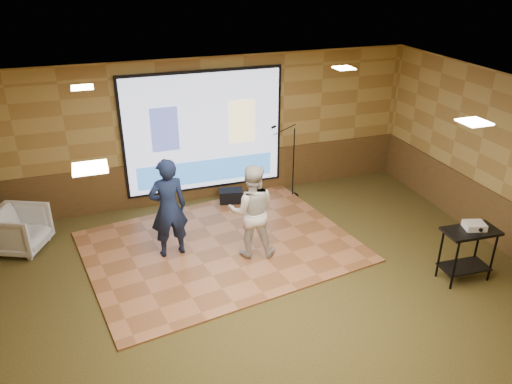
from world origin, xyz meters
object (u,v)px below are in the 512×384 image
object	(u,v)px
player_left	(168,208)
banquet_chair	(19,230)
player_right	(252,211)
duffel_bag	(231,196)
av_table	(468,246)
mic_stand	(291,175)
projector_screen	(204,133)
dance_floor	(221,246)
projector	(474,226)

from	to	relation	value
player_left	banquet_chair	bearing A→B (deg)	-28.50
player_right	duffel_bag	size ratio (longest dim) A/B	3.44
av_table	mic_stand	xyz separation A→B (m)	(-1.50, 3.73, -0.13)
av_table	player_right	bearing A→B (deg)	149.70
banquet_chair	av_table	bearing A→B (deg)	-90.78
projector_screen	dance_floor	distance (m)	2.52
mic_stand	dance_floor	bearing A→B (deg)	-133.87
av_table	banquet_chair	bearing A→B (deg)	154.53
av_table	projector	xyz separation A→B (m)	(0.06, 0.03, 0.33)
player_right	mic_stand	bearing A→B (deg)	-111.59
projector_screen	mic_stand	bearing A→B (deg)	-15.84
banquet_chair	projector_screen	bearing A→B (deg)	-50.44
projector_screen	banquet_chair	world-z (taller)	projector_screen
projector_screen	dance_floor	size ratio (longest dim) A/B	0.72
av_table	mic_stand	distance (m)	4.02
projector	mic_stand	size ratio (longest dim) A/B	0.19
projector_screen	duffel_bag	xyz separation A→B (m)	(0.43, -0.39, -1.32)
dance_floor	player_left	distance (m)	1.26
player_left	mic_stand	world-z (taller)	player_left
av_table	duffel_bag	xyz separation A→B (m)	(-2.80, 3.83, -0.47)
duffel_bag	player_left	bearing A→B (deg)	-133.76
player_right	duffel_bag	distance (m)	2.20
dance_floor	mic_stand	bearing A→B (deg)	38.18
player_right	projector	bearing A→B (deg)	166.82
mic_stand	av_table	bearing A→B (deg)	-60.16
duffel_bag	player_right	bearing A→B (deg)	-96.01
av_table	duffel_bag	bearing A→B (deg)	126.19
player_left	player_right	world-z (taller)	player_left
av_table	duffel_bag	world-z (taller)	av_table
dance_floor	projector	xyz separation A→B (m)	(3.53, -2.15, 0.94)
av_table	projector	distance (m)	0.34
mic_stand	duffel_bag	size ratio (longest dim) A/B	3.44
duffel_bag	dance_floor	bearing A→B (deg)	-111.92
mic_stand	duffel_bag	xyz separation A→B (m)	(-1.31, 0.10, -0.34)
banquet_chair	duffel_bag	xyz separation A→B (m)	(4.04, 0.57, -0.24)
dance_floor	projector	distance (m)	4.24
dance_floor	av_table	world-z (taller)	av_table
mic_stand	projector_screen	bearing A→B (deg)	172.10
player_left	duffel_bag	world-z (taller)	player_left
mic_stand	banquet_chair	bearing A→B (deg)	-167.06
player_left	duffel_bag	bearing A→B (deg)	-139.54
projector_screen	player_left	distance (m)	2.36
projector	duffel_bag	distance (m)	4.83
projector_screen	player_right	size ratio (longest dim) A/B	1.99
player_left	av_table	distance (m)	4.89
projector_screen	player_right	bearing A→B (deg)	-85.09
player_right	av_table	size ratio (longest dim) A/B	1.84
player_right	duffel_bag	xyz separation A→B (m)	(0.22, 2.07, -0.72)
mic_stand	player_right	bearing A→B (deg)	-119.87
mic_stand	banquet_chair	distance (m)	5.37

